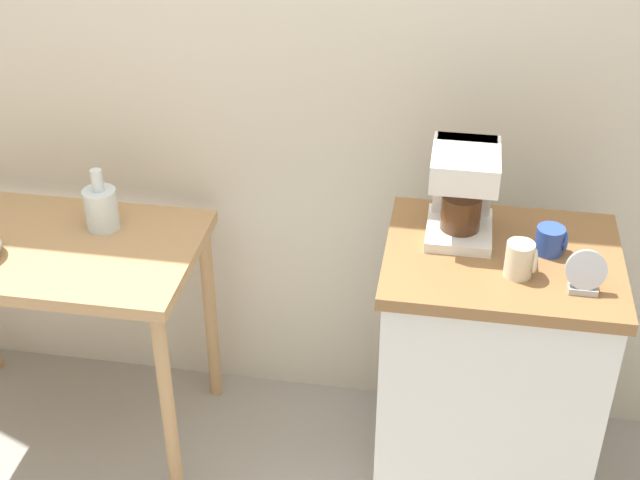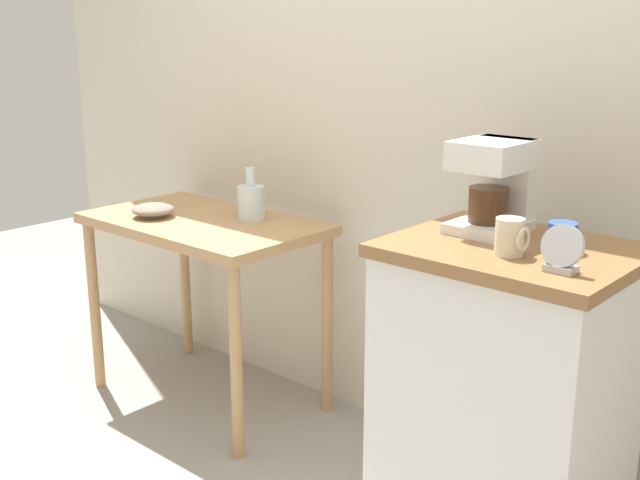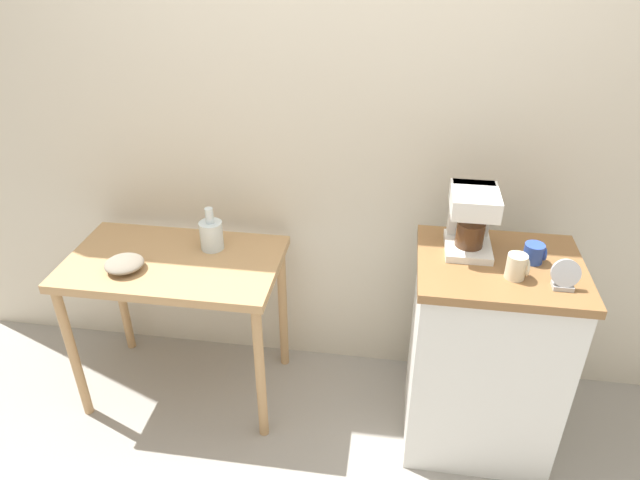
{
  "view_description": "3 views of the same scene",
  "coord_description": "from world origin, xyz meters",
  "px_view_note": "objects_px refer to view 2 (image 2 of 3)",
  "views": [
    {
      "loc": [
        0.49,
        -2.1,
        2.26
      ],
      "look_at": [
        0.15,
        -0.03,
        0.93
      ],
      "focal_mm": 49.96,
      "sensor_mm": 36.0,
      "label": 1
    },
    {
      "loc": [
        1.6,
        -1.89,
        1.51
      ],
      "look_at": [
        -0.01,
        -0.07,
        0.84
      ],
      "focal_mm": 44.29,
      "sensor_mm": 36.0,
      "label": 2
    },
    {
      "loc": [
        0.23,
        -1.98,
        2.13
      ],
      "look_at": [
        -0.06,
        -0.03,
        0.98
      ],
      "focal_mm": 32.01,
      "sensor_mm": 36.0,
      "label": 3
    }
  ],
  "objects_px": {
    "mug_small_cream": "(510,237)",
    "table_clock": "(562,251)",
    "bowl_stoneware": "(153,210)",
    "glass_carafe_vase": "(251,201)",
    "coffee_maker": "(495,182)",
    "mug_blue": "(563,237)"
  },
  "relations": [
    {
      "from": "mug_small_cream",
      "to": "table_clock",
      "type": "relative_size",
      "value": 0.84
    },
    {
      "from": "bowl_stoneware",
      "to": "glass_carafe_vase",
      "type": "height_order",
      "value": "glass_carafe_vase"
    },
    {
      "from": "glass_carafe_vase",
      "to": "table_clock",
      "type": "height_order",
      "value": "table_clock"
    },
    {
      "from": "bowl_stoneware",
      "to": "mug_small_cream",
      "type": "distance_m",
      "value": 1.61
    },
    {
      "from": "coffee_maker",
      "to": "table_clock",
      "type": "xyz_separation_m",
      "value": [
        0.32,
        -0.24,
        -0.09
      ]
    },
    {
      "from": "bowl_stoneware",
      "to": "mug_blue",
      "type": "distance_m",
      "value": 1.69
    },
    {
      "from": "mug_small_cream",
      "to": "table_clock",
      "type": "bearing_deg",
      "value": -15.89
    },
    {
      "from": "mug_blue",
      "to": "coffee_maker",
      "type": "bearing_deg",
      "value": 163.67
    },
    {
      "from": "mug_blue",
      "to": "mug_small_cream",
      "type": "bearing_deg",
      "value": -124.16
    },
    {
      "from": "table_clock",
      "to": "bowl_stoneware",
      "type": "bearing_deg",
      "value": 175.98
    },
    {
      "from": "glass_carafe_vase",
      "to": "coffee_maker",
      "type": "height_order",
      "value": "coffee_maker"
    },
    {
      "from": "coffee_maker",
      "to": "mug_blue",
      "type": "xyz_separation_m",
      "value": [
        0.24,
        -0.07,
        -0.1
      ]
    },
    {
      "from": "mug_blue",
      "to": "table_clock",
      "type": "distance_m",
      "value": 0.19
    },
    {
      "from": "mug_blue",
      "to": "table_clock",
      "type": "xyz_separation_m",
      "value": [
        0.08,
        -0.17,
        0.01
      ]
    },
    {
      "from": "glass_carafe_vase",
      "to": "mug_small_cream",
      "type": "bearing_deg",
      "value": -13.63
    },
    {
      "from": "mug_blue",
      "to": "table_clock",
      "type": "bearing_deg",
      "value": -65.95
    },
    {
      "from": "mug_small_cream",
      "to": "mug_blue",
      "type": "relative_size",
      "value": 1.17
    },
    {
      "from": "bowl_stoneware",
      "to": "mug_blue",
      "type": "height_order",
      "value": "mug_blue"
    },
    {
      "from": "bowl_stoneware",
      "to": "mug_blue",
      "type": "xyz_separation_m",
      "value": [
        1.68,
        0.05,
        0.18
      ]
    },
    {
      "from": "coffee_maker",
      "to": "mug_blue",
      "type": "bearing_deg",
      "value": -16.33
    },
    {
      "from": "bowl_stoneware",
      "to": "table_clock",
      "type": "relative_size",
      "value": 1.45
    },
    {
      "from": "bowl_stoneware",
      "to": "mug_small_cream",
      "type": "height_order",
      "value": "mug_small_cream"
    }
  ]
}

